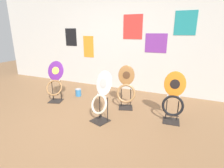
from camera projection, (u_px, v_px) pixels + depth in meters
The scene contains 7 objects.
ground_plane at pixel (66, 126), 2.93m from camera, with size 14.00×14.00×0.00m, color #8E6642.
wall_back at pixel (118, 40), 4.59m from camera, with size 8.00×0.07×2.60m.
toilet_seat_display_orange_sun at pixel (173, 98), 2.97m from camera, with size 0.37×0.31×0.90m.
toilet_seat_display_purple_note at pixel (55, 82), 3.91m from camera, with size 0.46×0.46×0.89m.
toilet_seat_display_woodgrain at pixel (126, 89), 3.54m from camera, with size 0.43×0.36×0.88m.
toilet_seat_display_white_plain at pixel (101, 98), 3.01m from camera, with size 0.43×0.40×0.89m.
paint_can at pixel (78, 92), 4.29m from camera, with size 0.14×0.14×0.18m.
Camera 1 is at (1.76, -2.06, 1.53)m, focal length 28.00 mm.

